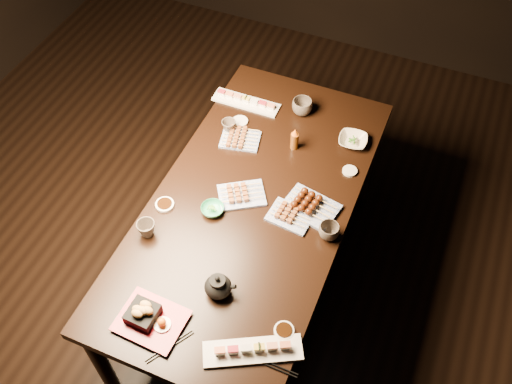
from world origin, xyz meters
TOP-DOWN VIEW (x-y plane):
  - ground at (0.00, 0.00)m, footprint 5.00×5.00m
  - dining_table at (0.45, 0.18)m, footprint 1.02×1.86m
  - sushi_platter_near at (0.74, -0.49)m, footprint 0.39×0.28m
  - sushi_platter_far at (0.16, 0.79)m, footprint 0.37×0.11m
  - yakitori_plate_center at (0.39, 0.20)m, footprint 0.27×0.25m
  - yakitori_plate_right at (0.64, 0.17)m, footprint 0.21×0.16m
  - yakitori_plate_left at (0.24, 0.53)m, footprint 0.22×0.18m
  - tsukune_plate at (0.71, 0.25)m, footprint 0.28×0.22m
  - edamame_bowl_green at (0.30, 0.06)m, footprint 0.11×0.11m
  - edamame_bowl_cream at (0.77, 0.73)m, footprint 0.16×0.16m
  - tempura_tray at (0.31, -0.53)m, footprint 0.27×0.22m
  - teacup_near_left at (0.09, -0.16)m, footprint 0.10×0.10m
  - teacup_mid_right at (0.84, 0.14)m, footprint 0.10×0.10m
  - teacup_far_left at (0.16, 0.57)m, footprint 0.09×0.09m
  - teacup_far_right at (0.46, 0.84)m, footprint 0.14×0.14m
  - teapot at (0.50, -0.30)m, footprint 0.17×0.17m
  - condiment_bottle at (0.51, 0.59)m, footprint 0.06×0.06m
  - sauce_dish_west at (0.08, 0.01)m, footprint 0.11×0.11m
  - sauce_dish_east at (0.82, 0.54)m, footprint 0.10×0.10m
  - sauce_dish_se at (0.82, -0.37)m, footprint 0.09×0.09m
  - sauce_dish_nw at (0.18, 0.65)m, footprint 0.09×0.09m
  - chopsticks_near at (0.43, -0.60)m, footprint 0.13×0.19m
  - chopsticks_se at (0.82, -0.52)m, footprint 0.22×0.02m

SIDE VIEW (x-z plane):
  - ground at x=0.00m, z-range 0.00..0.00m
  - dining_table at x=0.45m, z-range 0.00..0.75m
  - chopsticks_near at x=0.43m, z-range 0.75..0.76m
  - chopsticks_se at x=0.82m, z-range 0.75..0.76m
  - sauce_dish_east at x=0.82m, z-range 0.75..0.76m
  - sauce_dish_se at x=0.82m, z-range 0.75..0.76m
  - sauce_dish_nw at x=0.18m, z-range 0.75..0.76m
  - sauce_dish_west at x=0.08m, z-range 0.75..0.77m
  - edamame_bowl_green at x=0.30m, z-range 0.75..0.78m
  - edamame_bowl_cream at x=0.77m, z-range 0.75..0.79m
  - sushi_platter_far at x=0.16m, z-range 0.75..0.80m
  - sushi_platter_near at x=0.74m, z-range 0.75..0.80m
  - yakitori_plate_left at x=0.24m, z-range 0.75..0.80m
  - yakitori_plate_right at x=0.64m, z-range 0.75..0.80m
  - yakitori_plate_center at x=0.39m, z-range 0.75..0.81m
  - tsukune_plate at x=0.71m, z-range 0.75..0.81m
  - teacup_far_left at x=0.16m, z-range 0.75..0.82m
  - teacup_mid_right at x=0.84m, z-range 0.75..0.82m
  - teacup_near_left at x=0.09m, z-range 0.75..0.83m
  - teacup_far_right at x=0.46m, z-range 0.75..0.84m
  - tempura_tray at x=0.31m, z-range 0.75..0.85m
  - teapot at x=0.50m, z-range 0.75..0.86m
  - condiment_bottle at x=0.51m, z-range 0.75..0.88m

